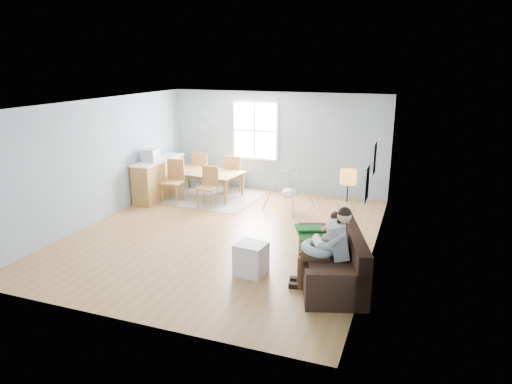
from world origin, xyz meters
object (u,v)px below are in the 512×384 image
at_px(sofa, 334,262).
at_px(floor_lamp, 348,183).
at_px(father, 328,245).
at_px(dining_table, 205,184).
at_px(storage_cube, 251,259).
at_px(chair_sw, 174,177).
at_px(chair_ne, 234,171).
at_px(monitor, 150,156).
at_px(chair_se, 209,184).
at_px(chair_nw, 202,167).
at_px(baby_swing, 289,193).
at_px(counter, 159,178).
at_px(toddler, 329,232).

height_order(sofa, floor_lamp, floor_lamp).
height_order(father, dining_table, father).
height_order(storage_cube, chair_sw, chair_sw).
bearing_deg(chair_ne, monitor, -137.50).
height_order(father, chair_se, father).
bearing_deg(chair_se, chair_ne, 86.01).
bearing_deg(father, chair_ne, 127.55).
bearing_deg(chair_ne, chair_se, -93.99).
bearing_deg(floor_lamp, chair_ne, 141.99).
distance_m(chair_sw, chair_ne, 1.72).
bearing_deg(father, chair_nw, 134.35).
relative_size(floor_lamp, baby_swing, 1.26).
xyz_separation_m(counter, monitor, (0.01, -0.35, 0.67)).
height_order(monitor, baby_swing, monitor).
distance_m(chair_sw, baby_swing, 2.98).
xyz_separation_m(storage_cube, chair_sw, (-3.31, 3.23, 0.35)).
bearing_deg(dining_table, chair_nw, 129.83).
bearing_deg(father, chair_se, 138.50).
height_order(father, baby_swing, father).
height_order(chair_nw, chair_ne, chair_nw).
relative_size(sofa, chair_se, 2.36).
relative_size(dining_table, counter, 1.04).
distance_m(dining_table, chair_nw, 0.89).
bearing_deg(floor_lamp, dining_table, 152.90).
bearing_deg(monitor, dining_table, 37.79).
distance_m(sofa, dining_table, 5.45).
bearing_deg(chair_sw, baby_swing, 6.51).
height_order(toddler, chair_sw, toddler).
bearing_deg(chair_se, dining_table, 122.40).
relative_size(floor_lamp, monitor, 4.34).
bearing_deg(sofa, storage_cube, -167.45).
bearing_deg(chair_sw, dining_table, 49.86).
distance_m(monitor, baby_swing, 3.61).
bearing_deg(chair_se, monitor, -175.43).
xyz_separation_m(toddler, chair_sw, (-4.52, 2.76, -0.12)).
bearing_deg(storage_cube, floor_lamp, 54.66).
relative_size(father, chair_se, 1.38).
bearing_deg(toddler, father, -78.96).
bearing_deg(father, baby_swing, 114.86).
bearing_deg(chair_nw, toddler, -42.98).
distance_m(sofa, father, 0.54).
height_order(sofa, chair_nw, chair_nw).
relative_size(storage_cube, counter, 0.30).
distance_m(toddler, chair_nw, 6.05).
relative_size(chair_nw, chair_ne, 1.01).
xyz_separation_m(floor_lamp, chair_se, (-3.59, 1.35, -0.68)).
relative_size(toddler, counter, 0.48).
bearing_deg(floor_lamp, baby_swing, 133.13).
distance_m(floor_lamp, dining_table, 4.64).
bearing_deg(toddler, counter, 150.07).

